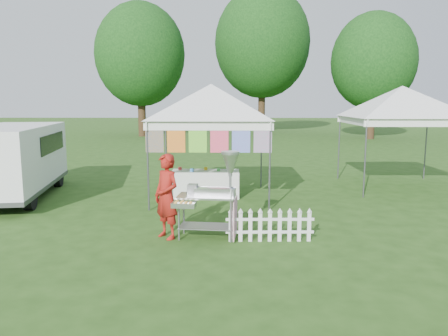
{
  "coord_description": "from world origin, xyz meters",
  "views": [
    {
      "loc": [
        0.52,
        -7.95,
        2.56
      ],
      "look_at": [
        0.37,
        1.54,
        1.1
      ],
      "focal_mm": 35.0,
      "sensor_mm": 36.0,
      "label": 1
    }
  ],
  "objects": [
    {
      "name": "tree_left",
      "position": [
        -6.0,
        24.0,
        5.83
      ],
      "size": [
        6.4,
        6.4,
        9.53
      ],
      "color": "#361E13",
      "rests_on": "ground"
    },
    {
      "name": "vendor",
      "position": [
        -0.68,
        -0.01,
        0.8
      ],
      "size": [
        0.69,
        0.68,
        1.6
      ],
      "primitive_type": "imported",
      "rotation": [
        0.0,
        0.0,
        -0.76
      ],
      "color": "maroon",
      "rests_on": "ground"
    },
    {
      "name": "cargo_van",
      "position": [
        -5.28,
        3.49,
        1.03
      ],
      "size": [
        2.55,
        4.83,
        1.91
      ],
      "rotation": [
        0.0,
        0.0,
        0.16
      ],
      "color": "white",
      "rests_on": "ground"
    },
    {
      "name": "tree_right",
      "position": [
        10.0,
        22.0,
        5.18
      ],
      "size": [
        5.6,
        5.6,
        8.42
      ],
      "color": "#361E13",
      "rests_on": "ground"
    },
    {
      "name": "donut_cart",
      "position": [
        0.23,
        -0.02,
        0.97
      ],
      "size": [
        1.25,
        0.77,
        1.65
      ],
      "rotation": [
        0.0,
        0.0,
        -0.1
      ],
      "color": "gray",
      "rests_on": "ground"
    },
    {
      "name": "picket_fence",
      "position": [
        1.24,
        -0.2,
        0.29
      ],
      "size": [
        1.62,
        0.07,
        0.56
      ],
      "rotation": [
        0.0,
        0.0,
        0.03
      ],
      "color": "white",
      "rests_on": "ground"
    },
    {
      "name": "ground",
      "position": [
        0.0,
        0.0,
        0.0
      ],
      "size": [
        120.0,
        120.0,
        0.0
      ],
      "primitive_type": "plane",
      "color": "#244714",
      "rests_on": "ground"
    },
    {
      "name": "display_table",
      "position": [
        -0.16,
        3.57,
        0.36
      ],
      "size": [
        1.8,
        0.7,
        0.71
      ],
      "primitive_type": "cube",
      "color": "white",
      "rests_on": "ground"
    },
    {
      "name": "canopy_main",
      "position": [
        0.0,
        3.49,
        2.99
      ],
      "size": [
        4.24,
        4.24,
        3.45
      ],
      "color": "#59595E",
      "rests_on": "ground"
    },
    {
      "name": "tree_mid",
      "position": [
        3.0,
        28.0,
        7.14
      ],
      "size": [
        7.6,
        7.6,
        11.52
      ],
      "color": "#361E13",
      "rests_on": "ground"
    },
    {
      "name": "canopy_right",
      "position": [
        5.5,
        5.0,
        2.99
      ],
      "size": [
        4.24,
        4.24,
        3.45
      ],
      "color": "#59595E",
      "rests_on": "ground"
    }
  ]
}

